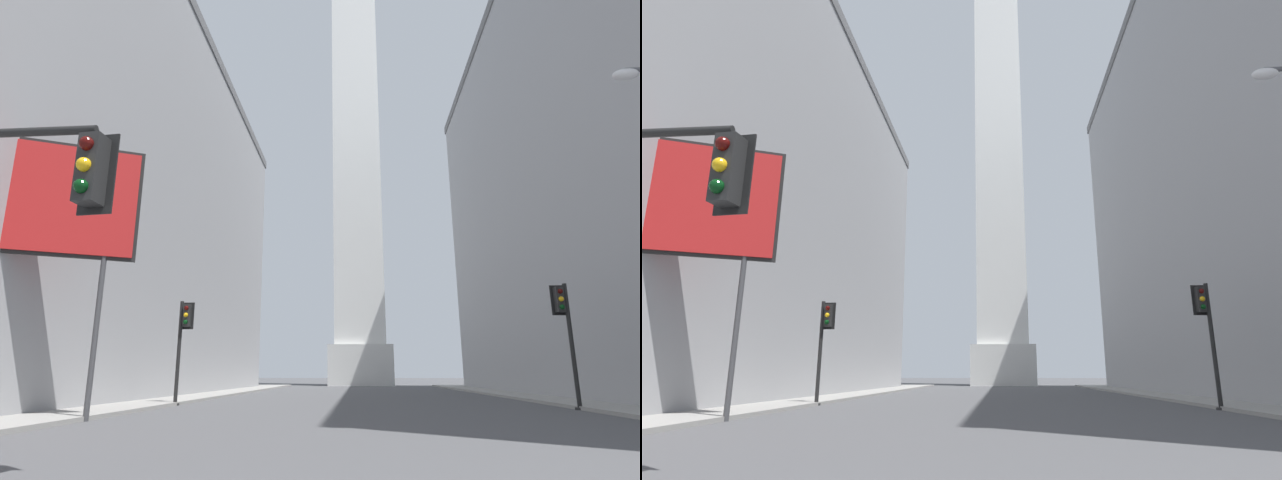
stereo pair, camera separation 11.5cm
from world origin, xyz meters
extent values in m
cube|color=gray|center=(-11.28, 24.29, 0.07)|extent=(5.00, 80.96, 0.15)
cube|color=gray|center=(11.28, 24.29, 0.07)|extent=(5.00, 80.96, 0.15)
cube|color=#9E9EA0|center=(-21.08, 29.80, 13.29)|extent=(19.11, 54.86, 26.58)
cube|color=slate|center=(-21.08, 29.80, 27.03)|extent=(19.30, 55.41, 0.90)
cube|color=silver|center=(0.00, 67.46, 2.54)|extent=(8.24, 8.24, 5.07)
cube|color=white|center=(0.00, 67.46, 34.21)|extent=(6.59, 6.59, 58.28)
cube|color=black|center=(-4.21, 6.39, 4.43)|extent=(0.37, 0.37, 1.10)
cube|color=black|center=(-4.20, 6.57, 4.43)|extent=(0.58, 0.09, 1.32)
sphere|color=#410907|center=(-4.23, 6.20, 4.77)|extent=(0.22, 0.22, 0.22)
sphere|color=yellow|center=(-4.23, 6.20, 4.43)|extent=(0.22, 0.22, 0.22)
sphere|color=#073410|center=(-4.23, 6.20, 4.09)|extent=(0.22, 0.22, 0.22)
cylinder|color=black|center=(8.83, 22.01, 2.63)|extent=(0.18, 0.18, 5.27)
cylinder|color=#262626|center=(8.83, 22.01, 0.05)|extent=(0.40, 0.40, 0.10)
cube|color=black|center=(8.54, 22.01, 4.57)|extent=(0.36, 0.36, 1.10)
cube|color=black|center=(8.53, 22.19, 4.57)|extent=(0.58, 0.07, 1.32)
sphere|color=#410907|center=(8.56, 21.82, 4.91)|extent=(0.22, 0.22, 0.22)
sphere|color=yellow|center=(8.56, 21.82, 4.57)|extent=(0.22, 0.22, 0.22)
sphere|color=#073410|center=(8.56, 21.82, 4.22)|extent=(0.22, 0.22, 0.22)
cylinder|color=black|center=(-8.92, 23.77, 2.46)|extent=(0.18, 0.18, 4.92)
cylinder|color=#262626|center=(-8.92, 23.77, 0.05)|extent=(0.40, 0.40, 0.10)
cube|color=black|center=(-8.63, 23.77, 4.22)|extent=(0.34, 0.34, 1.10)
cube|color=black|center=(-8.63, 23.95, 4.22)|extent=(0.58, 0.04, 1.32)
sphere|color=#410907|center=(-8.63, 23.58, 4.57)|extent=(0.22, 0.22, 0.22)
sphere|color=yellow|center=(-8.63, 23.58, 4.22)|extent=(0.22, 0.22, 0.22)
sphere|color=#073410|center=(-8.63, 23.58, 3.88)|extent=(0.22, 0.22, 0.22)
ellipsoid|color=silver|center=(6.67, 11.31, 8.78)|extent=(0.64, 0.36, 0.26)
cylinder|color=#3F3F42|center=(-8.77, 15.52, 2.64)|extent=(0.18, 0.18, 5.28)
cube|color=red|center=(-10.63, 14.67, 7.18)|extent=(5.40, 2.64, 3.80)
cube|color=black|center=(-10.63, 14.67, 7.18)|extent=(5.57, 2.63, 4.04)
camera|label=1|loc=(-0.22, -0.35, 1.42)|focal=28.00mm
camera|label=2|loc=(-0.11, -0.34, 1.42)|focal=28.00mm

